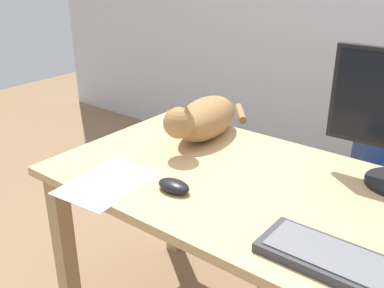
# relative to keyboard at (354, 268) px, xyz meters

# --- Properties ---
(desk) EXTENTS (1.53, 0.74, 0.70)m
(desk) POSITION_rel_keyboard_xyz_m (-0.29, 0.23, -0.11)
(desk) COLOR tan
(desk) RESTS_ON ground_plane
(keyboard) EXTENTS (0.44, 0.15, 0.03)m
(keyboard) POSITION_rel_keyboard_xyz_m (0.00, 0.00, 0.00)
(keyboard) COLOR #333338
(keyboard) RESTS_ON desk
(cat) EXTENTS (0.24, 0.61, 0.20)m
(cat) POSITION_rel_keyboard_xyz_m (-0.74, 0.43, 0.07)
(cat) COLOR olive
(cat) RESTS_ON desk
(computer_mouse) EXTENTS (0.11, 0.06, 0.04)m
(computer_mouse) POSITION_rel_keyboard_xyz_m (-0.56, 0.04, 0.00)
(computer_mouse) COLOR black
(computer_mouse) RESTS_ON desk
(paper_sheet) EXTENTS (0.24, 0.31, 0.00)m
(paper_sheet) POSITION_rel_keyboard_xyz_m (-0.75, -0.05, -0.01)
(paper_sheet) COLOR white
(paper_sheet) RESTS_ON desk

